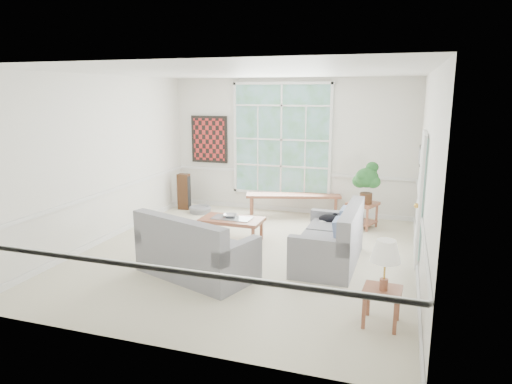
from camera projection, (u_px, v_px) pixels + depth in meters
floor at (247, 255)px, 7.73m from camera, size 5.50×6.00×0.01m
ceiling at (246, 72)px, 7.09m from camera, size 5.50×6.00×0.02m
wall_back at (290, 146)px, 10.20m from camera, size 5.50×0.02×3.00m
wall_front at (149, 213)px, 4.62m from camera, size 5.50×0.02×3.00m
wall_left at (103, 159)px, 8.24m from camera, size 0.02×6.00×3.00m
wall_right at (426, 177)px, 6.58m from camera, size 0.02×6.00×3.00m
window_back at (281, 140)px, 10.19m from camera, size 2.30×0.08×2.40m
entry_door at (420, 198)px, 7.25m from camera, size 0.08×0.90×2.10m
door_sidelight at (421, 200)px, 6.64m from camera, size 0.08×0.26×1.90m
wall_art at (209, 139)px, 10.72m from camera, size 0.90×0.06×1.10m
wall_frame_near at (420, 157)px, 8.21m from camera, size 0.04×0.26×0.32m
wall_frame_far at (420, 154)px, 8.58m from camera, size 0.04×0.26×0.32m
loveseat_right at (329, 235)px, 7.26m from camera, size 0.93×1.76×0.94m
loveseat_front at (197, 244)px, 6.79m from camera, size 1.96×1.45×0.95m
coffee_table at (232, 229)px, 8.42m from camera, size 1.14×0.63×0.42m
pewter_bowl at (230, 216)px, 8.42m from camera, size 0.38×0.38×0.08m
window_bench at (293, 205)px, 10.09m from camera, size 2.10×0.97×0.48m
end_table at (362, 215)px, 9.22m from camera, size 0.68×0.68×0.52m
houseplant at (367, 183)px, 8.98m from camera, size 0.60×0.60×0.84m
side_table at (381, 307)px, 5.37m from camera, size 0.47×0.47×0.45m
table_lamp at (385, 265)px, 5.24m from camera, size 0.46×0.46×0.61m
pet_bed at (200, 209)px, 10.39m from camera, size 0.65×0.65×0.15m
floor_speaker at (184, 192)px, 10.64m from camera, size 0.27×0.22×0.83m
cat at (329, 218)px, 7.84m from camera, size 0.41×0.33×0.17m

